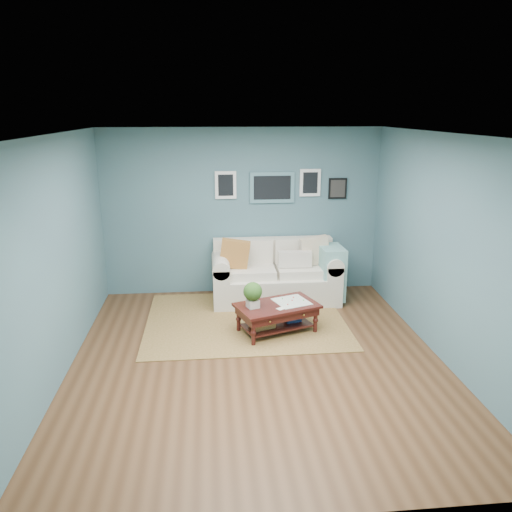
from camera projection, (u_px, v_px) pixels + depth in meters
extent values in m
plane|color=brown|center=(257.00, 360.00, 6.13)|extent=(5.00, 5.00, 0.00)
plane|color=white|center=(258.00, 134.00, 5.37)|extent=(5.00, 5.00, 0.00)
cube|color=#44636F|center=(242.00, 212.00, 8.14)|extent=(4.50, 0.02, 2.70)
cube|color=#44636F|center=(294.00, 357.00, 3.36)|extent=(4.50, 0.02, 2.70)
cube|color=#44636F|center=(56.00, 260.00, 5.54)|extent=(0.02, 5.00, 2.70)
cube|color=#44636F|center=(445.00, 249.00, 5.96)|extent=(0.02, 5.00, 2.70)
cube|color=slate|center=(272.00, 188.00, 8.05)|extent=(0.72, 0.03, 0.50)
cube|color=black|center=(272.00, 188.00, 8.03)|extent=(0.60, 0.01, 0.38)
cube|color=white|center=(226.00, 185.00, 7.96)|extent=(0.34, 0.03, 0.44)
cube|color=white|center=(310.00, 183.00, 8.08)|extent=(0.34, 0.03, 0.44)
cube|color=black|center=(338.00, 188.00, 8.15)|extent=(0.30, 0.03, 0.34)
cube|color=brown|center=(245.00, 320.00, 7.27)|extent=(2.85, 2.28, 0.01)
cube|color=beige|center=(275.00, 287.00, 8.01)|extent=(1.48, 0.92, 0.44)
cube|color=beige|center=(273.00, 253.00, 8.22)|extent=(1.94, 0.23, 0.50)
cube|color=beige|center=(221.00, 283.00, 7.90)|extent=(0.25, 0.92, 0.65)
cube|color=beige|center=(328.00, 279.00, 8.06)|extent=(0.25, 0.92, 0.65)
cylinder|color=beige|center=(221.00, 263.00, 7.81)|extent=(0.27, 0.92, 0.27)
cylinder|color=beige|center=(329.00, 260.00, 7.97)|extent=(0.27, 0.92, 0.27)
cube|color=beige|center=(251.00, 272.00, 7.83)|extent=(0.75, 0.59, 0.14)
cube|color=beige|center=(301.00, 270.00, 7.91)|extent=(0.75, 0.59, 0.14)
cube|color=beige|center=(249.00, 251.00, 8.04)|extent=(0.75, 0.13, 0.38)
cube|color=beige|center=(298.00, 250.00, 8.12)|extent=(0.75, 0.13, 0.38)
cube|color=#B95F20|center=(235.00, 254.00, 7.74)|extent=(0.50, 0.18, 0.50)
cube|color=beige|center=(314.00, 251.00, 7.93)|extent=(0.49, 0.19, 0.48)
cube|color=beige|center=(295.00, 259.00, 7.80)|extent=(0.52, 0.13, 0.25)
cube|color=#79B0A9|center=(331.00, 272.00, 7.90)|extent=(0.36, 0.57, 0.84)
cube|color=black|center=(277.00, 306.00, 6.79)|extent=(1.23, 0.96, 0.04)
cube|color=black|center=(277.00, 311.00, 6.81)|extent=(1.14, 0.87, 0.11)
cube|color=black|center=(277.00, 325.00, 6.87)|extent=(1.03, 0.75, 0.02)
sphere|color=gold|center=(270.00, 322.00, 6.46)|extent=(0.03, 0.03, 0.03)
sphere|color=gold|center=(304.00, 315.00, 6.66)|extent=(0.03, 0.03, 0.03)
cylinder|color=black|center=(253.00, 332.00, 6.45)|extent=(0.05, 0.05, 0.37)
cylinder|color=black|center=(316.00, 320.00, 6.83)|extent=(0.05, 0.05, 0.37)
cylinder|color=black|center=(238.00, 319.00, 6.87)|extent=(0.05, 0.05, 0.37)
cylinder|color=black|center=(298.00, 308.00, 7.26)|extent=(0.05, 0.05, 0.37)
cube|color=silver|center=(253.00, 304.00, 6.67)|extent=(0.18, 0.18, 0.11)
sphere|color=#225317|center=(253.00, 292.00, 6.62)|extent=(0.25, 0.25, 0.25)
cube|color=silver|center=(292.00, 302.00, 6.88)|extent=(0.55, 0.55, 0.01)
cube|color=tan|center=(262.00, 321.00, 6.75)|extent=(0.36, 0.31, 0.18)
cube|color=navy|center=(292.00, 317.00, 6.98)|extent=(0.26, 0.23, 0.10)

